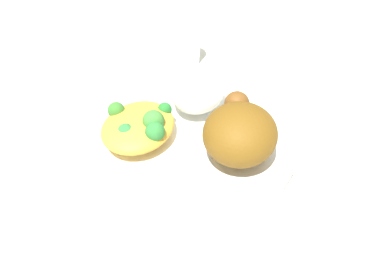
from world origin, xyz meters
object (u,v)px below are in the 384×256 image
Objects in this scene: roasted_chicken at (240,132)px; rice_pile at (198,91)px; fork at (128,251)px; mac_cheese_with_broccoli at (139,125)px; water_glass at (181,42)px; plate at (192,139)px.

rice_pile is (0.09, 0.08, -0.01)m from roasted_chicken.
rice_pile is at bearing 0.02° from fork.
rice_pile is at bearing 41.20° from roasted_chicken.
roasted_chicken is 0.13m from mac_cheese_with_broccoli.
water_glass reaches higher than fork.
plate is at bearing -170.09° from rice_pile.
roasted_chicken is 0.28m from water_glass.
water_glass is (0.14, 0.07, -0.00)m from rice_pile.
plate is 0.07m from mac_cheese_with_broccoli.
roasted_chicken reaches higher than mac_cheese_with_broccoli.
water_glass is (0.23, 0.15, -0.01)m from roasted_chicken.
fork is at bearing 153.90° from roasted_chicken.
water_glass is at bearing 21.96° from plate.
fork is at bearing -169.22° from water_glass.
plate is 1.93× the size of fork.
rice_pile reaches higher than fork.
fork is at bearing -161.48° from mac_cheese_with_broccoli.
mac_cheese_with_broccoli is 0.76× the size of fork.
rice_pile is 1.22× the size of water_glass.
mac_cheese_with_broccoli is at bearing 150.81° from rice_pile.
rice_pile is at bearing -29.19° from mac_cheese_with_broccoli.
roasted_chicken reaches higher than fork.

